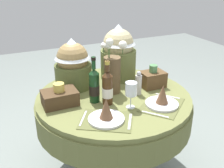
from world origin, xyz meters
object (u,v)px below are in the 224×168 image
Objects in this scene: gift_tub_back_left at (73,62)px; woven_basket_side_right at (153,79)px; flower_vase at (112,71)px; place_setting_left at (106,114)px; dining_table at (114,111)px; place_setting_right at (162,99)px; wine_glass_right at (131,89)px; woven_basket_side_left at (60,97)px; gift_tub_back_right at (118,50)px; wine_bottle_centre at (94,85)px; pepper_mill at (138,84)px; wine_bottle_left at (107,88)px.

woven_basket_side_right is at bearing -24.81° from gift_tub_back_left.
place_setting_left is at bearing -119.83° from flower_vase.
dining_table is at bearing 58.00° from place_setting_left.
place_setting_right is 0.25m from wine_glass_right.
place_setting_right is (0.45, 0.02, 0.00)m from place_setting_left.
flower_vase is at bearing 172.02° from woven_basket_side_right.
woven_basket_side_left reaches higher than dining_table.
place_setting_left is 1.03× the size of gift_tub_back_left.
flower_vase is 0.30m from wine_glass_right.
gift_tub_back_right is at bearing 73.31° from wine_glass_right.
wine_bottle_centre is 0.72× the size of gift_tub_back_right.
wine_glass_right and pepper_mill have the same top height.
wine_glass_right is at bearing -29.62° from woven_basket_side_left.
wine_glass_right is (0.01, -0.29, -0.03)m from flower_vase.
dining_table is at bearing -178.45° from woven_basket_side_right.
wine_glass_right is (0.13, -0.12, 0.02)m from wine_bottle_left.
gift_tub_back_right is (0.17, 0.25, 0.08)m from flower_vase.
wine_bottle_centre is 0.36m from pepper_mill.
pepper_mill reaches higher than woven_basket_side_right.
dining_table is 2.54× the size of gift_tub_back_right.
wine_bottle_left is at bearing -124.34° from gift_tub_back_right.
wine_bottle_left is 1.70× the size of wine_glass_right.
flower_vase reaches higher than place_setting_left.
woven_basket_side_left is (-0.45, 0.25, -0.08)m from wine_glass_right.
place_setting_right is at bearing -16.96° from wine_glass_right.
wine_bottle_centre is at bearing -79.80° from gift_tub_back_left.
woven_basket_side_right is (0.35, -0.05, -0.11)m from flower_vase.
gift_tub_back_right reaches higher than woven_basket_side_left.
pepper_mill is (0.36, -0.03, -0.04)m from wine_bottle_centre.
gift_tub_back_left reaches higher than pepper_mill.
wine_bottle_left is 0.43m from gift_tub_back_left.
wine_bottle_centre is (-0.07, 0.07, 0.00)m from wine_bottle_left.
place_setting_left is 0.66m from woven_basket_side_right.
wine_bottle_centre is 0.34m from gift_tub_back_left.
gift_tub_back_right is at bearing 58.35° from place_setting_left.
woven_basket_side_left is at bearing 177.39° from dining_table.
wine_bottle_centre is 1.39× the size of woven_basket_side_left.
gift_tub_back_right is (0.39, 0.64, 0.21)m from place_setting_left.
woven_basket_side_left is 1.27× the size of woven_basket_side_right.
gift_tub_back_right is at bearing 55.66° from wine_bottle_left.
wine_bottle_left is at bearing -171.15° from pepper_mill.
gift_tub_back_right reaches higher than wine_bottle_centre.
wine_bottle_left is at bearing 151.57° from place_setting_right.
gift_tub_back_left is (-0.26, 0.52, 0.07)m from wine_glass_right.
dining_table is at bearing 13.29° from wine_bottle_centre.
pepper_mill is (0.28, 0.04, -0.04)m from wine_bottle_left.
flower_vase is at bearing -124.30° from gift_tub_back_right.
woven_basket_side_left is at bearing -154.47° from gift_tub_back_right.
place_setting_left is 0.30m from wine_bottle_centre.
pepper_mill reaches higher than place_setting_left.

